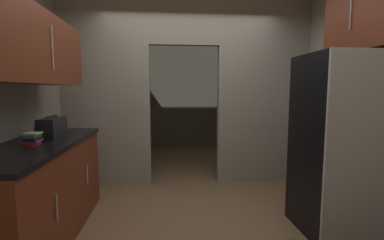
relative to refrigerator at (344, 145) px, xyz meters
The scene contains 8 objects.
ground 1.67m from the refrigerator, behind, with size 20.00×20.00×0.00m, color brown.
kitchen_partition 2.19m from the refrigerator, 131.59° to the left, with size 3.63×0.12×2.84m.
adjoining_room_shell 3.92m from the refrigerator, 111.23° to the left, with size 3.63×3.03×2.84m.
refrigerator is the anchor object (origin of this frame).
lower_cabinet_run 2.94m from the refrigerator, behind, with size 0.63×1.88×0.93m.
upper_cabinet_counterside 3.04m from the refrigerator, behind, with size 0.36×1.70×0.63m.
boombox 2.91m from the refrigerator, behind, with size 0.18×0.36×0.23m.
book_stack 2.90m from the refrigerator, behind, with size 0.13×0.15×0.11m.
Camera 1 is at (-0.33, -2.66, 1.41)m, focal length 25.43 mm.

